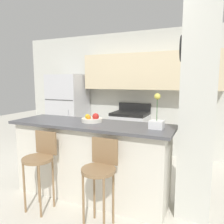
% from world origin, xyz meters
% --- Properties ---
extents(ground_plane, '(14.00, 14.00, 0.00)m').
position_xyz_m(ground_plane, '(0.00, 0.00, 0.00)').
color(ground_plane, beige).
extents(wall_back, '(5.60, 0.38, 2.55)m').
position_xyz_m(wall_back, '(0.12, 1.97, 1.47)').
color(wall_back, silver).
rests_on(wall_back, ground_plane).
extents(pillar_right, '(0.38, 0.32, 2.55)m').
position_xyz_m(pillar_right, '(1.29, 0.10, 1.28)').
color(pillar_right, silver).
rests_on(pillar_right, ground_plane).
extents(counter_bar, '(2.15, 0.68, 1.00)m').
position_xyz_m(counter_bar, '(0.00, 0.00, 0.50)').
color(counter_bar, silver).
rests_on(counter_bar, ground_plane).
extents(refrigerator, '(0.76, 0.69, 1.67)m').
position_xyz_m(refrigerator, '(-1.50, 1.66, 0.84)').
color(refrigerator, silver).
rests_on(refrigerator, ground_plane).
extents(stove_range, '(0.70, 0.59, 1.07)m').
position_xyz_m(stove_range, '(-0.04, 1.71, 0.46)').
color(stove_range, silver).
rests_on(stove_range, ground_plane).
extents(bar_stool_left, '(0.36, 0.36, 0.93)m').
position_xyz_m(bar_stool_left, '(-0.40, -0.51, 0.62)').
color(bar_stool_left, olive).
rests_on(bar_stool_left, ground_plane).
extents(bar_stool_right, '(0.36, 0.36, 0.93)m').
position_xyz_m(bar_stool_right, '(0.40, -0.51, 0.62)').
color(bar_stool_right, olive).
rests_on(bar_stool_right, ground_plane).
extents(orchid_vase, '(0.16, 0.16, 0.40)m').
position_xyz_m(orchid_vase, '(0.86, 0.02, 1.09)').
color(orchid_vase, white).
rests_on(orchid_vase, counter_bar).
extents(fruit_bowl, '(0.28, 0.28, 0.12)m').
position_xyz_m(fruit_bowl, '(-0.01, 0.07, 1.04)').
color(fruit_bowl, silver).
rests_on(fruit_bowl, counter_bar).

